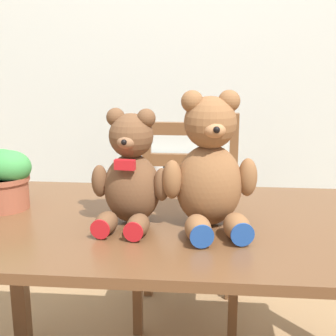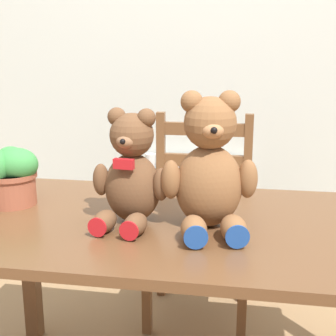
{
  "view_description": "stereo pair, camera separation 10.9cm",
  "coord_description": "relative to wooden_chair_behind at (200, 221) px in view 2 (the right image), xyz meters",
  "views": [
    {
      "loc": [
        0.11,
        -0.98,
        1.23
      ],
      "look_at": [
        -0.02,
        0.38,
        0.89
      ],
      "focal_mm": 50.0,
      "sensor_mm": 36.0,
      "label": 1
    },
    {
      "loc": [
        0.21,
        -0.96,
        1.23
      ],
      "look_at": [
        -0.02,
        0.38,
        0.89
      ],
      "focal_mm": 50.0,
      "sensor_mm": 36.0,
      "label": 2
    }
  ],
  "objects": [
    {
      "name": "dining_table",
      "position": [
        -0.01,
        -0.69,
        0.16
      ],
      "size": [
        1.46,
        0.8,
        0.72
      ],
      "color": "brown",
      "rests_on": "ground_plane"
    },
    {
      "name": "teddy_bear_left",
      "position": [
        -0.14,
        -0.73,
        0.4
      ],
      "size": [
        0.25,
        0.26,
        0.35
      ],
      "rotation": [
        0.0,
        0.0,
        3.03
      ],
      "color": "brown",
      "rests_on": "dining_table"
    },
    {
      "name": "radiator",
      "position": [
        -0.09,
        0.49,
        -0.16
      ],
      "size": [
        0.57,
        0.1,
        0.67
      ],
      "color": "silver",
      "rests_on": "ground_plane"
    },
    {
      "name": "wooden_chair_behind",
      "position": [
        0.0,
        0.0,
        0.0
      ],
      "size": [
        0.46,
        0.39,
        0.95
      ],
      "rotation": [
        0.0,
        0.0,
        3.14
      ],
      "color": "brown",
      "rests_on": "ground_plane"
    },
    {
      "name": "potted_plant",
      "position": [
        -0.6,
        -0.64,
        0.36
      ],
      "size": [
        0.22,
        0.2,
        0.21
      ],
      "color": "#9E5138",
      "rests_on": "dining_table"
    },
    {
      "name": "teddy_bear_right",
      "position": [
        0.1,
        -0.73,
        0.43
      ],
      "size": [
        0.29,
        0.31,
        0.41
      ],
      "rotation": [
        0.0,
        0.0,
        3.35
      ],
      "color": "brown",
      "rests_on": "dining_table"
    },
    {
      "name": "wall_back",
      "position": [
        -0.01,
        0.56,
        0.84
      ],
      "size": [
        8.0,
        0.04,
        2.6
      ],
      "primitive_type": "cube",
      "color": "silver",
      "rests_on": "ground_plane"
    }
  ]
}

